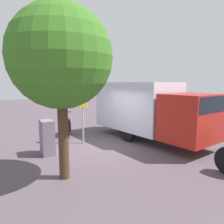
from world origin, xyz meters
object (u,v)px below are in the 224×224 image
Objects in this scene: box_truck_near at (151,108)px; utility_cabinet at (47,138)px; street_tree at (61,58)px; motorcycle at (67,126)px; bike_rack_hoop at (50,144)px; stop_sign at (82,102)px.

box_truck_near is 4.91m from utility_cabinet.
motorcycle is at bearing -22.65° from street_tree.
street_tree is at bearing 176.25° from motorcycle.
street_tree is 5.13m from bike_rack_hoop.
bike_rack_hoop is at bearing -119.92° from box_truck_near.
street_tree is at bearing 175.19° from utility_cabinet.
box_truck_near is at bearing -98.61° from utility_cabinet.
box_truck_near is 2.67× the size of stop_sign.
motorcycle reaches higher than bike_rack_hoop.
bike_rack_hoop is (1.39, -0.51, -0.68)m from utility_cabinet.
utility_cabinet is at bearing -4.81° from street_tree.
utility_cabinet is at bearing -102.14° from box_truck_near.
box_truck_near is at bearing -116.85° from motorcycle.
street_tree is at bearing 169.19° from bike_rack_hoop.
bike_rack_hoop is at bearing 147.02° from motorcycle.
box_truck_near is 3.26m from stop_sign.
bike_rack_hoop is (0.79, 1.31, -1.94)m from stop_sign.
stop_sign is at bearing -159.16° from motorcycle.
utility_cabinet is (-2.37, 1.76, 0.16)m from motorcycle.
box_truck_near is 5.01m from bike_rack_hoop.
utility_cabinet is (2.31, -0.19, -2.79)m from street_tree.
stop_sign is (1.33, 2.96, 0.37)m from box_truck_near.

